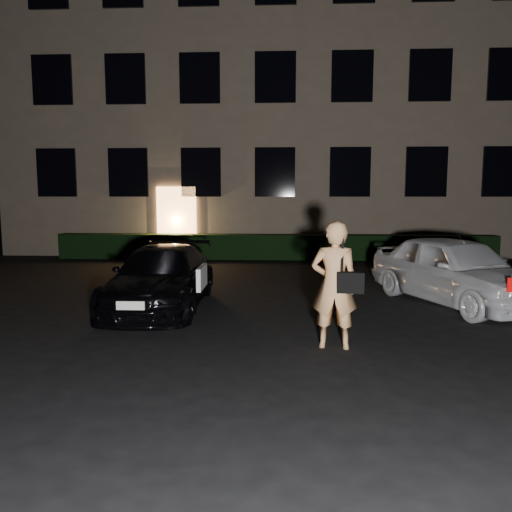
{
  "coord_description": "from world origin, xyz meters",
  "views": [
    {
      "loc": [
        0.27,
        -6.69,
        2.22
      ],
      "look_at": [
        -0.19,
        2.0,
        1.15
      ],
      "focal_mm": 35.0,
      "sensor_mm": 36.0,
      "label": 1
    }
  ],
  "objects": [
    {
      "name": "ground",
      "position": [
        0.0,
        0.0,
        0.0
      ],
      "size": [
        80.0,
        80.0,
        0.0
      ],
      "primitive_type": "plane",
      "color": "black",
      "rests_on": "ground"
    },
    {
      "name": "building",
      "position": [
        -0.0,
        14.99,
        6.0
      ],
      "size": [
        20.0,
        8.11,
        12.0
      ],
      "color": "#6D604E",
      "rests_on": "ground"
    },
    {
      "name": "hedge",
      "position": [
        0.0,
        10.5,
        0.42
      ],
      "size": [
        15.0,
        0.7,
        0.85
      ],
      "primitive_type": "cube",
      "color": "black",
      "rests_on": "ground"
    },
    {
      "name": "sedan",
      "position": [
        -2.09,
        2.86,
        0.6
      ],
      "size": [
        1.83,
        4.25,
        1.2
      ],
      "rotation": [
        0.0,
        0.0,
        0.02
      ],
      "color": "black",
      "rests_on": "ground"
    },
    {
      "name": "hatch",
      "position": [
        3.77,
        3.5,
        0.7
      ],
      "size": [
        3.07,
        4.45,
        1.41
      ],
      "rotation": [
        0.0,
        0.0,
        0.38
      ],
      "color": "white",
      "rests_on": "ground"
    },
    {
      "name": "man",
      "position": [
        1.03,
        0.43,
        0.93
      ],
      "size": [
        0.77,
        0.51,
        1.85
      ],
      "rotation": [
        0.0,
        0.0,
        3.03
      ],
      "color": "tan",
      "rests_on": "ground"
    }
  ]
}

